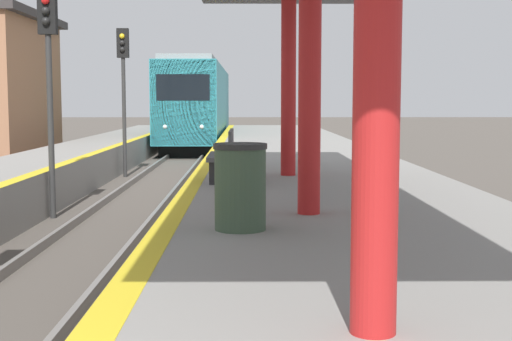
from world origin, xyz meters
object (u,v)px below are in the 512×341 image
object	(u,v)px
signal_mid	(49,60)
signal_far	(123,74)
bench	(224,154)
train	(198,104)
trash_bin	(240,187)

from	to	relation	value
signal_mid	signal_far	xyz separation A→B (m)	(0.13, 7.87, 0.00)
signal_far	bench	bearing A→B (deg)	-70.04
train	signal_mid	world-z (taller)	signal_mid
trash_bin	signal_mid	bearing A→B (deg)	120.88
signal_far	bench	world-z (taller)	signal_far
signal_mid	trash_bin	world-z (taller)	signal_mid
signal_mid	trash_bin	size ratio (longest dim) A/B	4.74
signal_mid	signal_far	size ratio (longest dim) A/B	1.00
trash_bin	bench	world-z (taller)	trash_bin
train	signal_mid	distance (m)	23.31
bench	train	bearing A→B (deg)	95.02
trash_bin	train	bearing A→B (deg)	94.84
train	signal_far	distance (m)	15.46
trash_bin	signal_far	bearing A→B (deg)	104.71
train	bench	size ratio (longest dim) A/B	11.30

